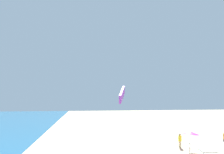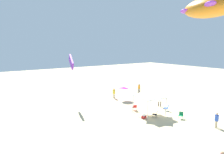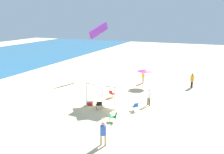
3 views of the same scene
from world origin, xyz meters
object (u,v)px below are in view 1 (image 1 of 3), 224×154
Objects in this scene: beach_umbrella at (191,133)px; person_far_stroller at (180,139)px; canopy_tent at (214,144)px; kite_parafoil_purple at (122,95)px.

person_far_stroller is at bearing 21.13° from beach_umbrella.
person_far_stroller is (9.25, -0.92, -1.63)m from canopy_tent.
canopy_tent is 0.91× the size of kite_parafoil_purple.
kite_parafoil_purple is (3.25, 7.69, 4.43)m from beach_umbrella.
kite_parafoil_purple is (10.80, 6.11, 3.88)m from canopy_tent.
canopy_tent is 1.46× the size of beach_umbrella.
beach_umbrella is 1.37× the size of person_far_stroller.
beach_umbrella is 9.45m from kite_parafoil_purple.
beach_umbrella is (7.55, -1.58, -0.55)m from canopy_tent.
canopy_tent reaches higher than person_far_stroller.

